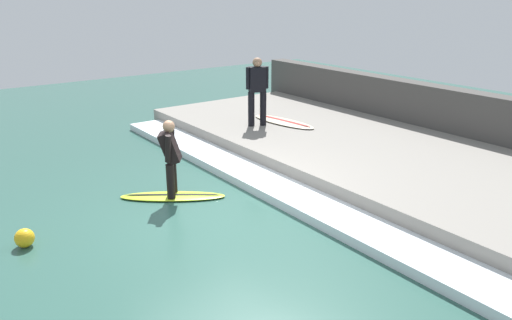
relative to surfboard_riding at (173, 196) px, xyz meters
name	(u,v)px	position (x,y,z in m)	size (l,w,h in m)	color
ground_plane	(215,209)	(0.35, -0.85, -0.03)	(28.00, 28.00, 0.00)	#2D564C
concrete_ledge	(371,155)	(4.28, -0.85, 0.16)	(4.40, 11.89, 0.39)	gray
back_wall	(441,116)	(6.73, -0.85, 0.66)	(0.50, 12.49, 1.39)	#474442
wave_foam_crest	(275,187)	(1.66, -0.85, 0.05)	(0.84, 11.30, 0.16)	silver
surfboard_riding	(173,196)	(0.00, 0.00, 0.00)	(1.79, 1.46, 0.07)	#BFE02D
surfer_riding	(170,154)	(0.00, 0.00, 0.79)	(0.51, 0.50, 1.37)	black
surfer_waiting_near	(257,88)	(3.36, 1.98, 1.28)	(0.52, 0.36, 1.64)	black
surfboard_waiting_near	(284,122)	(4.04, 1.79, 0.39)	(0.84, 1.97, 0.07)	beige
marker_buoy	(25,238)	(-2.56, -0.34, 0.11)	(0.28, 0.28, 0.28)	yellow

